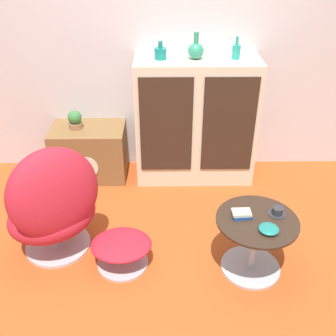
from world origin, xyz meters
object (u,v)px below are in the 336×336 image
(book_stack, at_px, (242,214))
(tv_console, at_px, (90,152))
(sideboard, at_px, (195,121))
(vase_leftmost, at_px, (160,53))
(ottoman, at_px, (122,248))
(teacup, at_px, (277,212))
(potted_plant, at_px, (75,120))
(vase_inner_left, at_px, (196,50))
(egg_chair, at_px, (53,205))
(bowl, at_px, (269,229))
(vase_inner_right, at_px, (236,51))
(coffee_table, at_px, (254,240))

(book_stack, bearing_deg, tv_console, 134.75)
(sideboard, xyz_separation_m, vase_leftmost, (-0.32, 0.00, 0.64))
(ottoman, distance_m, teacup, 1.13)
(potted_plant, bearing_deg, vase_inner_left, -0.12)
(egg_chair, relative_size, ottoman, 2.09)
(egg_chair, height_order, bowl, egg_chair)
(ottoman, distance_m, bowl, 1.05)
(vase_inner_right, bearing_deg, vase_inner_left, -180.00)
(sideboard, relative_size, teacup, 9.89)
(vase_inner_right, bearing_deg, ottoman, -126.88)
(egg_chair, distance_m, vase_leftmost, 1.55)
(sideboard, xyz_separation_m, bowl, (0.38, -1.41, -0.11))
(book_stack, bearing_deg, sideboard, 100.38)
(vase_inner_right, xyz_separation_m, potted_plant, (-1.45, 0.00, -0.63))
(bowl, bearing_deg, vase_inner_left, 105.82)
(vase_inner_left, relative_size, teacup, 1.91)
(tv_console, distance_m, potted_plant, 0.36)
(vase_leftmost, relative_size, potted_plant, 0.87)
(egg_chair, bearing_deg, vase_leftmost, 54.73)
(sideboard, height_order, potted_plant, sideboard)
(ottoman, xyz_separation_m, vase_inner_left, (0.59, 1.24, 1.09))
(vase_leftmost, xyz_separation_m, vase_inner_right, (0.65, 0.00, 0.01))
(ottoman, distance_m, coffee_table, 0.95)
(coffee_table, xyz_separation_m, vase_inner_right, (-0.01, 1.30, 0.96))
(ottoman, height_order, vase_inner_right, vase_inner_right)
(ottoman, height_order, coffee_table, coffee_table)
(sideboard, xyz_separation_m, ottoman, (-0.61, -1.24, -0.43))
(sideboard, distance_m, tv_console, 1.07)
(tv_console, height_order, vase_inner_left, vase_inner_left)
(ottoman, bearing_deg, book_stack, -1.32)
(tv_console, xyz_separation_m, coffee_table, (1.36, -1.30, 0.01))
(coffee_table, xyz_separation_m, teacup, (0.14, 0.06, 0.21))
(tv_console, height_order, vase_inner_right, vase_inner_right)
(egg_chair, xyz_separation_m, book_stack, (1.32, -0.17, 0.04))
(potted_plant, distance_m, book_stack, 1.86)
(vase_leftmost, relative_size, vase_inner_right, 0.81)
(vase_inner_left, distance_m, vase_inner_right, 0.34)
(tv_console, height_order, vase_leftmost, vase_leftmost)
(potted_plant, bearing_deg, egg_chair, -88.32)
(tv_console, xyz_separation_m, bowl, (1.40, -1.42, 0.22))
(vase_inner_left, height_order, potted_plant, vase_inner_left)
(coffee_table, relative_size, bowl, 4.23)
(vase_leftmost, distance_m, vase_inner_right, 0.65)
(teacup, bearing_deg, sideboard, 111.14)
(sideboard, bearing_deg, vase_inner_left, 168.97)
(bowl, bearing_deg, tv_console, 134.76)
(ottoman, xyz_separation_m, vase_inner_right, (0.93, 1.24, 1.08))
(vase_leftmost, bearing_deg, book_stack, -66.40)
(ottoman, bearing_deg, vase_leftmost, 77.01)
(coffee_table, bearing_deg, vase_leftmost, 116.81)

